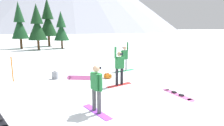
# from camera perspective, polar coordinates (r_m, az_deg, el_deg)

# --- Properties ---
(ground_plane) EXTENTS (800.00, 800.00, 0.00)m
(ground_plane) POSITION_cam_1_polar(r_m,az_deg,el_deg) (7.08, 2.62, -14.05)
(ground_plane) COLOR white
(snowboarder_foreground) EXTENTS (0.88, 1.51, 1.71)m
(snowboarder_foreground) POSITION_cam_1_polar(r_m,az_deg,el_deg) (6.57, -4.77, -7.60)
(snowboarder_foreground) COLOR #993FD8
(snowboarder_foreground) RESTS_ON ground_plane
(snowboarder_midground) EXTENTS (1.49, 0.82, 2.05)m
(snowboarder_midground) POSITION_cam_1_polar(r_m,az_deg,el_deg) (9.63, 2.29, -1.26)
(snowboarder_midground) COLOR red
(snowboarder_midground) RESTS_ON ground_plane
(snowboarder_background) EXTENTS (1.58, 0.85, 2.01)m
(snowboarder_background) POSITION_cam_1_polar(r_m,az_deg,el_deg) (12.93, 3.87, 1.65)
(snowboarder_background) COLOR #19B259
(snowboarder_background) RESTS_ON ground_plane
(loose_snowboard_far_spare) EXTENTS (1.64, 0.65, 0.23)m
(loose_snowboard_far_spare) POSITION_cam_1_polar(r_m,az_deg,el_deg) (11.02, -9.43, -4.42)
(loose_snowboard_far_spare) COLOR pink
(loose_snowboard_far_spare) RESTS_ON ground_plane
(loose_snowboard_near_right) EXTENTS (0.68, 1.79, 0.09)m
(loose_snowboard_near_right) POSITION_cam_1_polar(r_m,az_deg,el_deg) (9.00, 19.43, -9.02)
(loose_snowboard_near_right) COLOR pink
(loose_snowboard_near_right) RESTS_ON ground_plane
(backpack_grey) EXTENTS (0.37, 0.35, 0.47)m
(backpack_grey) POSITION_cam_1_polar(r_m,az_deg,el_deg) (11.51, -16.98, -3.63)
(backpack_grey) COLOR gray
(backpack_grey) RESTS_ON ground_plane
(backpack_orange) EXTENTS (0.44, 0.55, 0.29)m
(backpack_orange) POSITION_cam_1_polar(r_m,az_deg,el_deg) (11.20, -1.36, -3.95)
(backpack_orange) COLOR orange
(backpack_orange) RESTS_ON ground_plane
(trail_marker_pole) EXTENTS (0.06, 0.06, 1.41)m
(trail_marker_pole) POSITION_cam_1_polar(r_m,az_deg,el_deg) (11.75, -28.22, -1.69)
(trail_marker_pole) COLOR orange
(trail_marker_pole) RESTS_ON ground_plane
(pine_tree_broad) EXTENTS (2.21, 2.21, 5.40)m
(pine_tree_broad) POSITION_cam_1_polar(r_m,az_deg,el_deg) (28.71, -15.26, 10.20)
(pine_tree_broad) COLOR #472D19
(pine_tree_broad) RESTS_ON ground_plane
(pine_tree_twin) EXTENTS (2.90, 2.90, 7.73)m
(pine_tree_twin) POSITION_cam_1_polar(r_m,az_deg,el_deg) (32.85, -19.02, 12.22)
(pine_tree_twin) COLOR #472D19
(pine_tree_twin) RESTS_ON ground_plane
(pine_tree_tall) EXTENTS (2.53, 2.53, 6.22)m
(pine_tree_tall) POSITION_cam_1_polar(r_m,az_deg,el_deg) (27.73, -21.92, 10.74)
(pine_tree_tall) COLOR #472D19
(pine_tree_tall) RESTS_ON ground_plane
(pine_tree_short) EXTENTS (2.30, 2.30, 6.68)m
(pine_tree_short) POSITION_cam_1_polar(r_m,az_deg,el_deg) (30.32, -26.45, 10.79)
(pine_tree_short) COLOR #472D19
(pine_tree_short) RESTS_ON ground_plane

